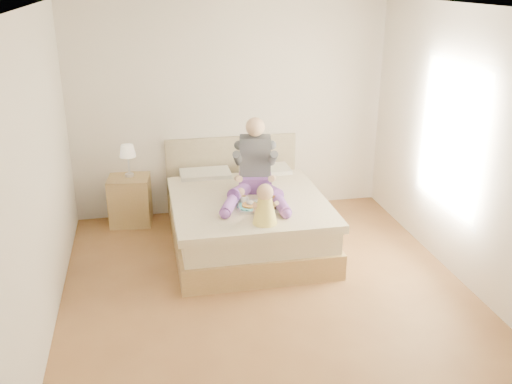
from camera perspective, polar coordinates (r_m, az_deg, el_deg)
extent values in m
cube|color=brown|center=(5.84, 0.91, -9.41)|extent=(4.00, 4.20, 0.01)
cube|color=white|center=(5.04, 1.10, 18.06)|extent=(4.00, 4.20, 0.02)
cube|color=beige|center=(7.28, -2.59, 8.25)|extent=(4.00, 0.02, 2.70)
cube|color=beige|center=(3.43, 8.62, -7.33)|extent=(4.00, 0.02, 2.70)
cube|color=beige|center=(5.25, -20.84, 1.75)|extent=(0.02, 4.20, 2.70)
cube|color=beige|center=(6.03, 19.96, 4.25)|extent=(0.02, 4.20, 2.70)
cube|color=white|center=(6.17, 18.97, 5.23)|extent=(0.02, 1.30, 1.60)
cube|color=beige|center=(6.17, 18.93, 5.23)|extent=(0.01, 1.18, 1.48)
cube|color=olive|center=(6.66, -0.95, -4.02)|extent=(1.68, 2.13, 0.28)
cube|color=beige|center=(6.55, -0.96, -1.96)|extent=(1.60, 2.05, 0.24)
cube|color=beige|center=(6.35, -0.72, -1.11)|extent=(1.70, 1.80, 0.09)
cube|color=beige|center=(7.12, -5.08, 1.52)|extent=(0.62, 0.40, 0.14)
cube|color=beige|center=(7.24, 0.91, 1.92)|extent=(0.62, 0.40, 0.14)
cube|color=gray|center=(7.51, -2.47, 1.89)|extent=(1.70, 0.08, 1.00)
cube|color=olive|center=(7.30, -12.47, -0.81)|extent=(0.54, 0.49, 0.61)
cylinder|color=silver|center=(7.22, -12.53, 1.67)|extent=(0.11, 0.11, 0.04)
cylinder|color=silver|center=(7.18, -12.61, 2.65)|extent=(0.02, 0.02, 0.22)
cone|color=beige|center=(7.13, -12.73, 4.04)|extent=(0.20, 0.20, 0.14)
cube|color=#66388E|center=(6.58, -0.08, 0.92)|extent=(0.42, 0.36, 0.18)
cube|color=#323339|center=(6.53, -0.08, 3.60)|extent=(0.39, 0.28, 0.47)
sphere|color=tan|center=(6.41, -0.08, 6.53)|extent=(0.22, 0.22, 0.22)
cylinder|color=#66388E|center=(6.36, -1.48, 0.10)|extent=(0.39, 0.51, 0.21)
cylinder|color=#66388E|center=(6.02, -2.66, -1.30)|extent=(0.28, 0.46, 0.12)
sphere|color=#66388E|center=(5.83, -3.12, -2.20)|extent=(0.11, 0.11, 0.11)
cylinder|color=#323339|center=(6.40, -1.84, 3.39)|extent=(0.17, 0.30, 0.24)
cylinder|color=tan|center=(6.28, -1.77, 1.34)|extent=(0.10, 0.31, 0.16)
sphere|color=tan|center=(6.18, -1.52, 0.03)|extent=(0.09, 0.09, 0.09)
cylinder|color=#66388E|center=(6.36, 1.34, 0.11)|extent=(0.22, 0.52, 0.21)
cylinder|color=#66388E|center=(6.03, 2.56, -1.29)|extent=(0.13, 0.45, 0.12)
sphere|color=#66388E|center=(5.84, 3.04, -2.18)|extent=(0.11, 0.11, 0.11)
cylinder|color=#323339|center=(6.40, 1.68, 3.40)|extent=(0.11, 0.30, 0.24)
cylinder|color=tan|center=(6.28, 1.63, 1.35)|extent=(0.16, 0.31, 0.16)
sphere|color=tan|center=(6.18, 1.39, 0.03)|extent=(0.09, 0.09, 0.09)
cube|color=silver|center=(6.11, 0.21, -1.54)|extent=(0.44, 0.35, 0.01)
cylinder|color=#3FB0B6|center=(6.10, -0.63, -1.45)|extent=(0.25, 0.25, 0.01)
cylinder|color=gold|center=(6.09, -0.63, -1.31)|extent=(0.17, 0.17, 0.02)
cylinder|color=white|center=(6.19, -1.26, -0.76)|extent=(0.07, 0.07, 0.09)
torus|color=white|center=(6.19, -0.85, -0.72)|extent=(0.02, 0.06, 0.06)
cylinder|color=olive|center=(6.17, -1.26, -0.41)|extent=(0.07, 0.07, 0.01)
cylinder|color=white|center=(6.19, 1.13, -1.14)|extent=(0.14, 0.14, 0.01)
cube|color=gold|center=(6.18, 1.13, -1.02)|extent=(0.08, 0.07, 0.02)
cylinder|color=white|center=(6.02, 0.53, -1.79)|extent=(0.14, 0.14, 0.01)
ellipsoid|color=red|center=(6.01, 0.73, -1.69)|extent=(0.04, 0.03, 0.01)
cylinder|color=white|center=(6.16, 1.71, -0.72)|extent=(0.07, 0.07, 0.11)
cylinder|color=orange|center=(6.16, 1.71, -0.74)|extent=(0.06, 0.06, 0.11)
cylinder|color=white|center=(6.03, 1.71, -1.60)|extent=(0.07, 0.07, 0.04)
cylinder|color=#46180A|center=(6.03, 1.71, -1.61)|extent=(0.06, 0.06, 0.03)
cone|color=#EDD74B|center=(5.69, 0.90, -1.87)|extent=(0.25, 0.25, 0.27)
sphere|color=tan|center=(5.62, 0.91, -0.01)|extent=(0.17, 0.17, 0.17)
cylinder|color=tan|center=(5.83, 0.17, -2.24)|extent=(0.08, 0.20, 0.06)
sphere|color=tan|center=(5.91, -0.07, -1.90)|extent=(0.05, 0.05, 0.05)
cylinder|color=tan|center=(5.66, -0.10, -1.43)|extent=(0.08, 0.14, 0.12)
cylinder|color=tan|center=(5.85, 1.07, -2.17)|extent=(0.09, 0.20, 0.06)
sphere|color=tan|center=(5.93, 0.91, -1.81)|extent=(0.05, 0.05, 0.05)
cylinder|color=tan|center=(5.70, 1.85, -1.27)|extent=(0.08, 0.14, 0.12)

